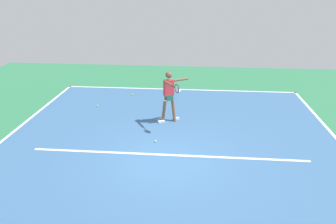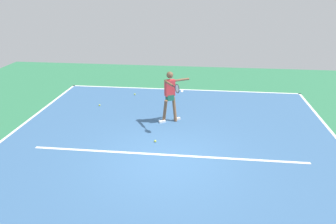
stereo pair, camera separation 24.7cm
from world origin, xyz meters
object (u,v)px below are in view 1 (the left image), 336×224
Objects in this scene: tennis_ball_near_service_line at (155,141)px; tennis_ball_centre_court at (132,94)px; tennis_ball_by_baseline at (97,106)px; tennis_player at (169,93)px.

tennis_ball_near_service_line and tennis_ball_centre_court have the same top height.
tennis_player is at bearing 158.18° from tennis_ball_by_baseline.
tennis_player reaches higher than tennis_ball_near_service_line.
tennis_ball_by_baseline is at bearing 53.25° from tennis_ball_centre_court.
tennis_ball_by_baseline and tennis_ball_near_service_line have the same top height.
tennis_ball_centre_court is at bearing -86.45° from tennis_player.
tennis_ball_near_service_line is at bearing 48.64° from tennis_player.
tennis_ball_by_baseline is at bearing -53.01° from tennis_player.
tennis_player is 1.97m from tennis_ball_near_service_line.
tennis_ball_near_service_line is 4.65m from tennis_ball_centre_court.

